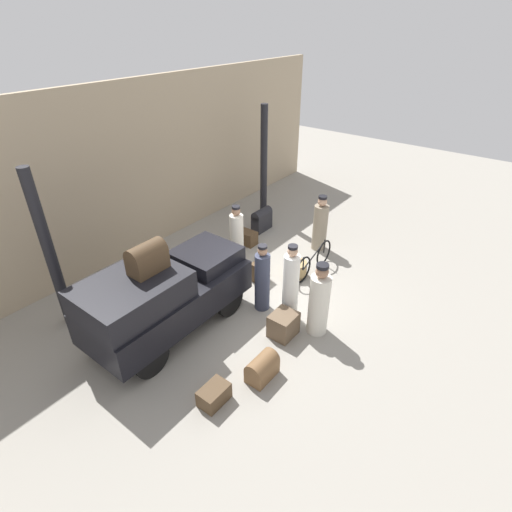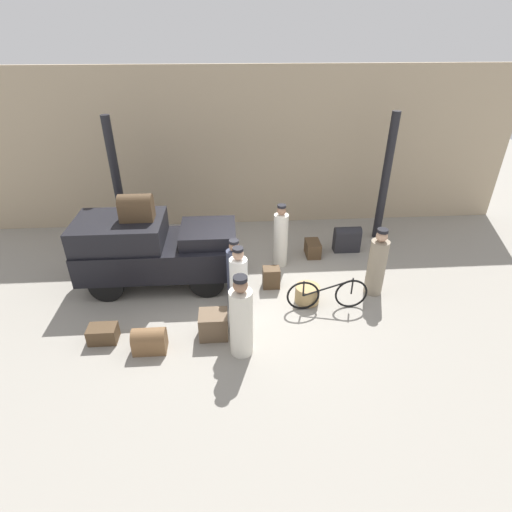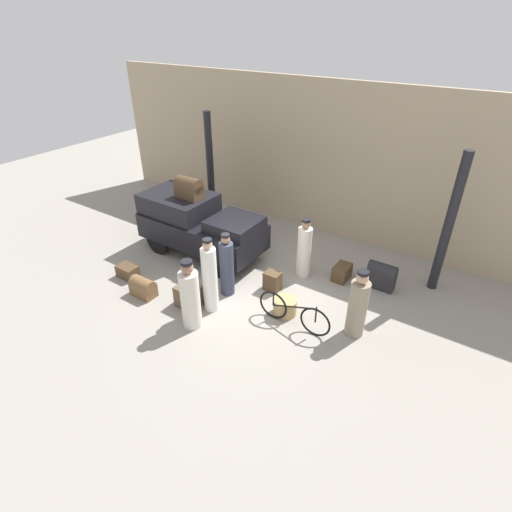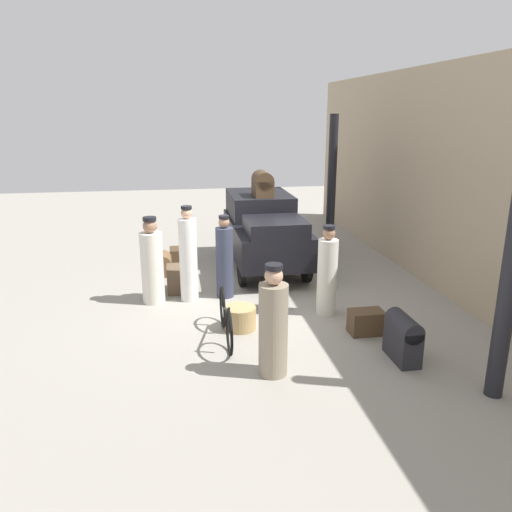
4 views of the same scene
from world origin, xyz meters
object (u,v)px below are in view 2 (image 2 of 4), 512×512
at_px(trunk_wicker_pale, 271,277).
at_px(trunk_barrel_dark, 149,340).
at_px(porter_with_bicycle, 239,293).
at_px(bicycle, 327,294).
at_px(truck, 154,248).
at_px(suitcase_black_upright, 103,334).
at_px(wicker_basket, 307,294).
at_px(conductor_in_dark_uniform, 235,278).
at_px(porter_carrying_trunk, 241,320).
at_px(suitcase_tan_flat, 313,248).
at_px(trunk_on_truck_roof, 136,207).
at_px(trunk_large_brown, 214,325).
at_px(trunk_umber_medium, 347,238).
at_px(porter_standing_middle, 377,265).
at_px(porter_lifting_near_truck, 281,238).

relative_size(trunk_wicker_pale, trunk_barrel_dark, 0.80).
bearing_deg(porter_with_bicycle, bicycle, 15.25).
distance_m(truck, suitcase_black_upright, 2.30).
bearing_deg(wicker_basket, conductor_in_dark_uniform, -176.73).
relative_size(porter_carrying_trunk, suitcase_tan_flat, 3.00).
bearing_deg(trunk_wicker_pale, trunk_on_truck_roof, 172.36).
height_order(porter_with_bicycle, trunk_wicker_pale, porter_with_bicycle).
relative_size(trunk_large_brown, trunk_barrel_dark, 0.90).
distance_m(bicycle, trunk_barrel_dark, 3.77).
bearing_deg(conductor_in_dark_uniform, trunk_barrel_dark, -143.09).
bearing_deg(trunk_on_truck_roof, trunk_umber_medium, 13.04).
height_order(conductor_in_dark_uniform, trunk_large_brown, conductor_in_dark_uniform).
relative_size(trunk_large_brown, suitcase_black_upright, 1.02).
relative_size(trunk_wicker_pale, trunk_on_truck_roof, 0.69).
bearing_deg(suitcase_tan_flat, trunk_wicker_pale, -131.80).
distance_m(trunk_large_brown, suitcase_black_upright, 2.15).
height_order(bicycle, porter_with_bicycle, porter_with_bicycle).
distance_m(bicycle, trunk_large_brown, 2.52).
relative_size(suitcase_tan_flat, trunk_wicker_pale, 1.12).
height_order(wicker_basket, trunk_wicker_pale, trunk_wicker_pale).
distance_m(porter_with_bicycle, trunk_wicker_pale, 1.75).
height_order(trunk_large_brown, suitcase_tan_flat, trunk_large_brown).
bearing_deg(trunk_barrel_dark, suitcase_black_upright, 161.01).
distance_m(trunk_wicker_pale, trunk_umber_medium, 2.73).
relative_size(truck, trunk_on_truck_roof, 4.95).
bearing_deg(porter_standing_middle, porter_carrying_trunk, -150.61).
distance_m(truck, trunk_wicker_pale, 2.81).
xyz_separation_m(truck, wicker_basket, (3.43, -1.03, -0.74)).
relative_size(porter_carrying_trunk, trunk_barrel_dark, 2.70).
xyz_separation_m(conductor_in_dark_uniform, porter_lifting_near_truck, (1.18, 1.73, -0.00)).
height_order(truck, suitcase_tan_flat, truck).
height_order(porter_carrying_trunk, trunk_wicker_pale, porter_carrying_trunk).
bearing_deg(wicker_basket, porter_with_bicycle, -152.41).
bearing_deg(trunk_large_brown, trunk_barrel_dark, -164.02).
bearing_deg(suitcase_tan_flat, porter_standing_middle, -59.26).
height_order(bicycle, conductor_in_dark_uniform, conductor_in_dark_uniform).
bearing_deg(conductor_in_dark_uniform, bicycle, -5.52).
xyz_separation_m(bicycle, conductor_in_dark_uniform, (-1.96, 0.19, 0.39)).
bearing_deg(truck, trunk_wicker_pale, -8.32).
xyz_separation_m(trunk_large_brown, trunk_on_truck_roof, (-1.63, 2.02, 1.68)).
relative_size(porter_carrying_trunk, suitcase_black_upright, 3.07).
bearing_deg(suitcase_black_upright, suitcase_tan_flat, 32.89).
distance_m(porter_lifting_near_truck, trunk_on_truck_roof, 3.53).
bearing_deg(truck, bicycle, -19.02).
bearing_deg(bicycle, wicker_basket, 143.00).
xyz_separation_m(truck, suitcase_black_upright, (-0.76, -2.04, -0.76)).
relative_size(trunk_umber_medium, trunk_barrel_dark, 1.13).
bearing_deg(porter_with_bicycle, trunk_large_brown, -159.78).
relative_size(conductor_in_dark_uniform, suitcase_black_upright, 3.02).
xyz_separation_m(bicycle, porter_with_bicycle, (-1.90, -0.52, 0.50)).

